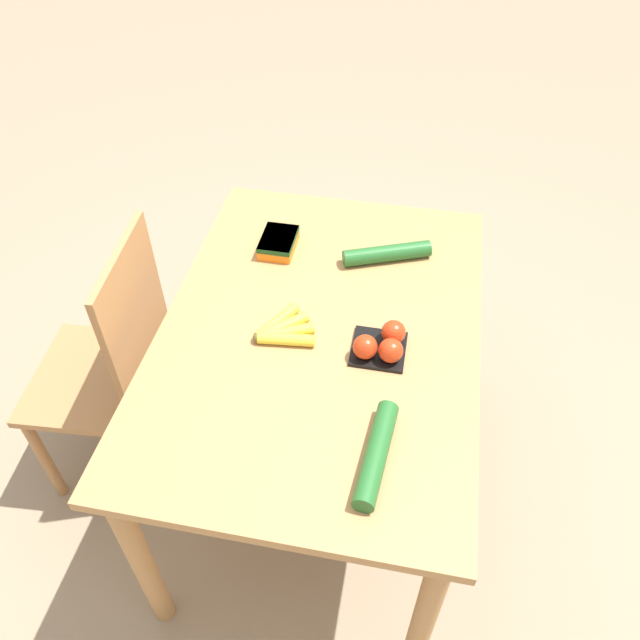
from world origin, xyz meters
TOP-DOWN VIEW (x-y plane):
  - ground_plane at (0.00, 0.00)m, footprint 12.00×12.00m
  - dining_table at (0.00, 0.00)m, footprint 1.24×0.87m
  - chair at (-0.04, 0.65)m, footprint 0.45×0.43m
  - banana_bunch at (-0.04, 0.10)m, footprint 0.16×0.17m
  - tomato_pack at (-0.06, -0.18)m, footprint 0.14×0.14m
  - carrot_bag at (0.32, 0.19)m, footprint 0.14×0.10m
  - cucumber_near at (0.32, -0.15)m, footprint 0.15×0.27m
  - cucumber_far at (-0.39, -0.20)m, footprint 0.27×0.08m

SIDE VIEW (x-z plane):
  - ground_plane at x=0.00m, z-range 0.00..0.00m
  - chair at x=-0.04m, z-range 0.01..0.98m
  - dining_table at x=0.00m, z-range 0.27..1.03m
  - banana_bunch at x=-0.04m, z-range 0.76..0.79m
  - cucumber_near at x=0.32m, z-range 0.76..0.81m
  - cucumber_far at x=-0.39m, z-range 0.76..0.81m
  - carrot_bag at x=0.32m, z-range 0.76..0.81m
  - tomato_pack at x=-0.06m, z-range 0.76..0.83m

